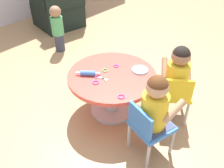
# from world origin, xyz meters

# --- Properties ---
(ground_plane) EXTENTS (10.00, 10.00, 0.00)m
(ground_plane) POSITION_xyz_m (0.00, 0.00, 0.00)
(ground_plane) COLOR tan
(craft_table) EXTENTS (0.85, 0.85, 0.46)m
(craft_table) POSITION_xyz_m (0.00, 0.00, 0.35)
(craft_table) COLOR silver
(craft_table) RESTS_ON ground
(child_chair_left) EXTENTS (0.37, 0.37, 0.54)m
(child_chair_left) POSITION_xyz_m (-0.20, -0.57, 0.31)
(child_chair_left) COLOR #B7B7BC
(child_chair_left) RESTS_ON ground
(seated_child_left) EXTENTS (0.41, 0.35, 0.51)m
(seated_child_left) POSITION_xyz_m (-0.17, -0.58, 0.53)
(seated_child_left) COLOR #3F4772
(seated_child_left) RESTS_ON ground
(child_chair_right) EXTENTS (0.42, 0.42, 0.54)m
(child_chair_right) POSITION_xyz_m (0.32, -0.52, 0.31)
(child_chair_right) COLOR #B7B7BC
(child_chair_right) RESTS_ON ground
(seated_child_right) EXTENTS (0.44, 0.42, 0.51)m
(seated_child_right) POSITION_xyz_m (0.35, -0.50, 0.53)
(seated_child_right) COLOR #3F4772
(seated_child_right) RESTS_ON ground
(armchair_dark) EXTENTS (0.82, 0.83, 0.85)m
(armchair_dark) POSITION_xyz_m (1.08, 2.15, 0.31)
(armchair_dark) COLOR black
(armchair_dark) RESTS_ON ground
(toddler_standing) EXTENTS (0.17, 0.17, 0.67)m
(toddler_standing) POSITION_xyz_m (0.49, 1.45, 0.36)
(toddler_standing) COLOR #33384C
(toddler_standing) RESTS_ON ground
(rolling_pin) EXTENTS (0.16, 0.20, 0.05)m
(rolling_pin) POSITION_xyz_m (-0.16, 0.16, 0.49)
(rolling_pin) COLOR #3F72CC
(rolling_pin) RESTS_ON craft_table
(craft_scissors) EXTENTS (0.08, 0.14, 0.01)m
(craft_scissors) POSITION_xyz_m (-0.12, 0.05, 0.46)
(craft_scissors) COLOR silver
(craft_scissors) RESTS_ON craft_table
(playdough_blob_0) EXTENTS (0.16, 0.16, 0.02)m
(playdough_blob_0) POSITION_xyz_m (0.23, -0.16, 0.47)
(playdough_blob_0) COLOR #8CCCF2
(playdough_blob_0) RESTS_ON craft_table
(cookie_cutter_0) EXTENTS (0.06, 0.06, 0.01)m
(cookie_cutter_0) POSITION_xyz_m (-0.21, -0.28, 0.47)
(cookie_cutter_0) COLOR #D83FA5
(cookie_cutter_0) RESTS_ON craft_table
(cookie_cutter_1) EXTENTS (0.05, 0.05, 0.01)m
(cookie_cutter_1) POSITION_xyz_m (0.13, 0.06, 0.47)
(cookie_cutter_1) COLOR #D83FA5
(cookie_cutter_1) RESTS_ON craft_table
(cookie_cutter_2) EXTENTS (0.06, 0.06, 0.01)m
(cookie_cutter_2) POSITION_xyz_m (0.00, 0.09, 0.47)
(cookie_cutter_2) COLOR #4CB259
(cookie_cutter_2) RESTS_ON craft_table
(cookie_cutter_3) EXTENTS (0.06, 0.06, 0.01)m
(cookie_cutter_3) POSITION_xyz_m (-0.20, 0.02, 0.47)
(cookie_cutter_3) COLOR #D83FA5
(cookie_cutter_3) RESTS_ON craft_table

